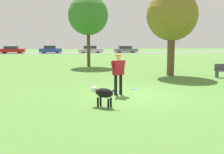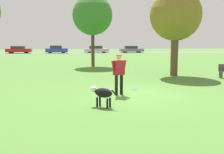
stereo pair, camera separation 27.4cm
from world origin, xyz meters
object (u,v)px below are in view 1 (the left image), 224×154
parked_car_silver (90,49)px  parked_car_grey (125,49)px  person (118,71)px  parked_car_red (12,50)px  tree_near_right (172,16)px  parked_car_blue (51,49)px  dog (103,93)px  frisbee (133,89)px  tree_mid_center (88,15)px

parked_car_silver → parked_car_grey: parked_car_silver is taller
person → parked_car_silver: bearing=64.2°
parked_car_red → tree_near_right: bearing=-62.7°
tree_near_right → parked_car_blue: (-10.51, 31.64, -3.16)m
parked_car_silver → parked_car_blue: bearing=-178.6°
parked_car_red → parked_car_silver: bearing=0.4°
person → dog: person is taller
parked_car_blue → parked_car_silver: 7.14m
parked_car_silver → parked_car_grey: size_ratio=1.04×
tree_near_right → parked_car_red: size_ratio=1.26×
frisbee → parked_car_blue: parked_car_blue is taller
person → dog: 2.19m
dog → parked_car_silver: 39.74m
tree_near_right → parked_car_silver: (-3.39, 32.13, -3.19)m
person → parked_car_grey: person is taller
parked_car_blue → parked_car_grey: parked_car_blue is taller
tree_mid_center → parked_car_red: size_ratio=1.42×
person → tree_mid_center: size_ratio=0.28×
tree_mid_center → parked_car_blue: size_ratio=1.60×
frisbee → tree_mid_center: bearing=97.4°
dog → tree_near_right: size_ratio=0.17×
tree_mid_center → parked_car_silver: size_ratio=1.36×
parked_car_red → parked_car_blue: (6.65, -0.14, 0.02)m
tree_mid_center → parked_car_red: 28.03m
parked_car_blue → tree_mid_center: bearing=-77.4°
parked_car_blue → tree_near_right: bearing=-71.6°
person → tree_near_right: (4.39, 5.62, 2.80)m
frisbee → parked_car_silver: (0.13, 36.68, 0.62)m
parked_car_silver → parked_car_grey: (6.56, -0.11, -0.01)m
tree_mid_center → parked_car_blue: (-5.52, 24.82, -3.76)m
person → frisbee: 1.71m
tree_mid_center → parked_car_red: tree_mid_center is taller
tree_near_right → parked_car_grey: 32.33m
frisbee → parked_car_grey: (6.69, 36.57, 0.61)m
person → parked_car_grey: (7.56, 37.64, -0.39)m
parked_car_grey → parked_car_blue: bearing=-180.0°
dog → parked_car_grey: bearing=-65.9°
person → parked_car_grey: bearing=54.3°
tree_near_right → parked_car_silver: 32.46m
tree_mid_center → tree_near_right: bearing=-53.8°
dog → parked_car_blue: 39.56m
dog → parked_car_red: size_ratio=0.21×
frisbee → tree_near_right: tree_near_right is taller
frisbee → parked_car_silver: parked_car_silver is taller
person → tree_near_right: bearing=27.7°
parked_car_red → parked_car_silver: (13.77, 0.35, -0.01)m
parked_car_blue → parked_car_silver: parked_car_blue is taller
tree_mid_center → parked_car_red: bearing=116.0°
tree_near_right → parked_car_silver: tree_near_right is taller
person → tree_mid_center: tree_mid_center is taller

